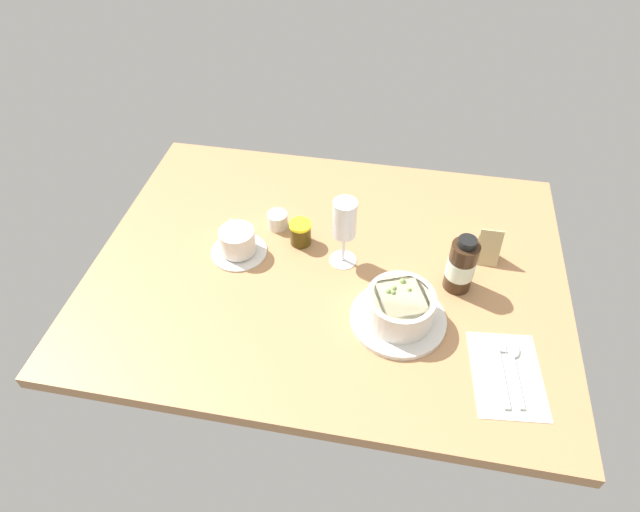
{
  "coord_description": "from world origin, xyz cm",
  "views": [
    {
      "loc": [
        14.07,
        -87.2,
        91.78
      ],
      "look_at": [
        -1.14,
        -4.67,
        7.13
      ],
      "focal_mm": 30.26,
      "sensor_mm": 36.0,
      "label": 1
    }
  ],
  "objects_px": {
    "menu_card": "(489,245)",
    "jam_jar": "(300,233)",
    "creamer_jug": "(277,220)",
    "cutlery_setting": "(507,373)",
    "sauce_bottle_brown": "(461,266)",
    "coffee_cup": "(238,243)",
    "porridge_bowl": "(400,309)",
    "wine_glass": "(344,222)"
  },
  "relations": [
    {
      "from": "creamer_jug",
      "to": "sauce_bottle_brown",
      "type": "height_order",
      "value": "sauce_bottle_brown"
    },
    {
      "from": "wine_glass",
      "to": "menu_card",
      "type": "distance_m",
      "value": 0.35
    },
    {
      "from": "porridge_bowl",
      "to": "menu_card",
      "type": "distance_m",
      "value": 0.29
    },
    {
      "from": "sauce_bottle_brown",
      "to": "menu_card",
      "type": "bearing_deg",
      "value": 56.1
    },
    {
      "from": "menu_card",
      "to": "jam_jar",
      "type": "bearing_deg",
      "value": -176.93
    },
    {
      "from": "cutlery_setting",
      "to": "coffee_cup",
      "type": "distance_m",
      "value": 0.66
    },
    {
      "from": "coffee_cup",
      "to": "creamer_jug",
      "type": "xyz_separation_m",
      "value": [
        0.07,
        0.11,
        -0.01
      ]
    },
    {
      "from": "jam_jar",
      "to": "wine_glass",
      "type": "bearing_deg",
      "value": -21.02
    },
    {
      "from": "porridge_bowl",
      "to": "menu_card",
      "type": "relative_size",
      "value": 2.24
    },
    {
      "from": "creamer_jug",
      "to": "porridge_bowl",
      "type": "bearing_deg",
      "value": -37.37
    },
    {
      "from": "porridge_bowl",
      "to": "coffee_cup",
      "type": "bearing_deg",
      "value": 160.62
    },
    {
      "from": "wine_glass",
      "to": "menu_card",
      "type": "bearing_deg",
      "value": 11.33
    },
    {
      "from": "menu_card",
      "to": "porridge_bowl",
      "type": "bearing_deg",
      "value": -130.17
    },
    {
      "from": "cutlery_setting",
      "to": "wine_glass",
      "type": "relative_size",
      "value": 1.19
    },
    {
      "from": "cutlery_setting",
      "to": "menu_card",
      "type": "relative_size",
      "value": 2.3
    },
    {
      "from": "wine_glass",
      "to": "menu_card",
      "type": "relative_size",
      "value": 1.94
    },
    {
      "from": "cutlery_setting",
      "to": "menu_card",
      "type": "bearing_deg",
      "value": 96.08
    },
    {
      "from": "creamer_jug",
      "to": "menu_card",
      "type": "xyz_separation_m",
      "value": [
        0.51,
        -0.02,
        0.02
      ]
    },
    {
      "from": "porridge_bowl",
      "to": "cutlery_setting",
      "type": "xyz_separation_m",
      "value": [
        0.22,
        -0.09,
        -0.04
      ]
    },
    {
      "from": "cutlery_setting",
      "to": "jam_jar",
      "type": "xyz_separation_m",
      "value": [
        -0.48,
        0.29,
        0.03
      ]
    },
    {
      "from": "creamer_jug",
      "to": "menu_card",
      "type": "height_order",
      "value": "menu_card"
    },
    {
      "from": "jam_jar",
      "to": "menu_card",
      "type": "relative_size",
      "value": 0.67
    },
    {
      "from": "jam_jar",
      "to": "menu_card",
      "type": "xyz_separation_m",
      "value": [
        0.44,
        0.02,
        0.01
      ]
    },
    {
      "from": "porridge_bowl",
      "to": "coffee_cup",
      "type": "relative_size",
      "value": 1.53
    },
    {
      "from": "jam_jar",
      "to": "sauce_bottle_brown",
      "type": "relative_size",
      "value": 0.43
    },
    {
      "from": "porridge_bowl",
      "to": "cutlery_setting",
      "type": "distance_m",
      "value": 0.24
    },
    {
      "from": "sauce_bottle_brown",
      "to": "menu_card",
      "type": "relative_size",
      "value": 1.57
    },
    {
      "from": "porridge_bowl",
      "to": "wine_glass",
      "type": "distance_m",
      "value": 0.23
    },
    {
      "from": "sauce_bottle_brown",
      "to": "menu_card",
      "type": "height_order",
      "value": "sauce_bottle_brown"
    },
    {
      "from": "wine_glass",
      "to": "coffee_cup",
      "type": "bearing_deg",
      "value": -175.69
    },
    {
      "from": "wine_glass",
      "to": "cutlery_setting",
      "type": "bearing_deg",
      "value": -34.32
    },
    {
      "from": "cutlery_setting",
      "to": "jam_jar",
      "type": "relative_size",
      "value": 3.43
    },
    {
      "from": "creamer_jug",
      "to": "jam_jar",
      "type": "xyz_separation_m",
      "value": [
        0.07,
        -0.05,
        0.01
      ]
    },
    {
      "from": "cutlery_setting",
      "to": "creamer_jug",
      "type": "xyz_separation_m",
      "value": [
        -0.55,
        0.34,
        0.02
      ]
    },
    {
      "from": "jam_jar",
      "to": "cutlery_setting",
      "type": "bearing_deg",
      "value": -31.51
    },
    {
      "from": "porridge_bowl",
      "to": "jam_jar",
      "type": "xyz_separation_m",
      "value": [
        -0.25,
        0.2,
        -0.01
      ]
    },
    {
      "from": "porridge_bowl",
      "to": "coffee_cup",
      "type": "xyz_separation_m",
      "value": [
        -0.39,
        0.14,
        -0.01
      ]
    },
    {
      "from": "coffee_cup",
      "to": "jam_jar",
      "type": "height_order",
      "value": "coffee_cup"
    },
    {
      "from": "jam_jar",
      "to": "sauce_bottle_brown",
      "type": "height_order",
      "value": "sauce_bottle_brown"
    },
    {
      "from": "porridge_bowl",
      "to": "coffee_cup",
      "type": "distance_m",
      "value": 0.42
    },
    {
      "from": "coffee_cup",
      "to": "menu_card",
      "type": "xyz_separation_m",
      "value": [
        0.58,
        0.09,
        0.01
      ]
    },
    {
      "from": "wine_glass",
      "to": "menu_card",
      "type": "height_order",
      "value": "wine_glass"
    }
  ]
}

